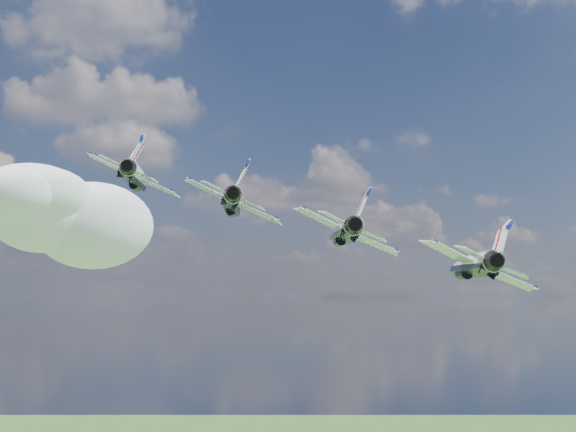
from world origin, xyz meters
name	(u,v)px	position (x,y,z in m)	size (l,w,h in m)	color
cloud_far	(63,213)	(1.43, 178.96, 172.72)	(56.19, 44.15, 22.08)	white
jet_0	(137,176)	(-9.21, 4.84, 159.26)	(9.65, 14.30, 4.27)	white
jet_1	(234,202)	(-1.07, -3.52, 155.98)	(9.65, 14.30, 4.27)	white
jet_2	(345,231)	(7.06, -11.89, 152.70)	(9.65, 14.30, 4.27)	white
jet_3	(472,264)	(15.20, -20.25, 149.42)	(9.65, 14.30, 4.27)	white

